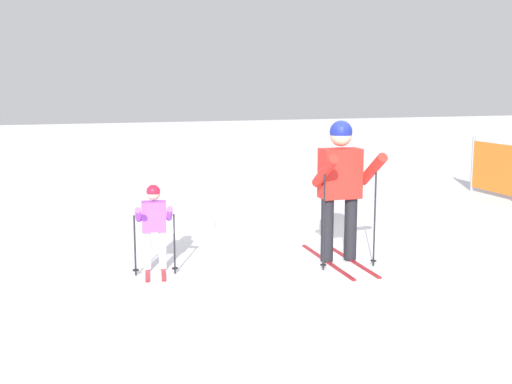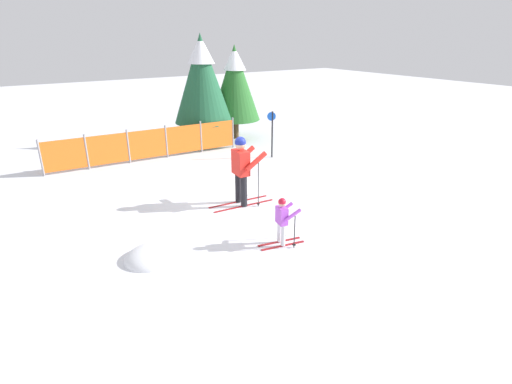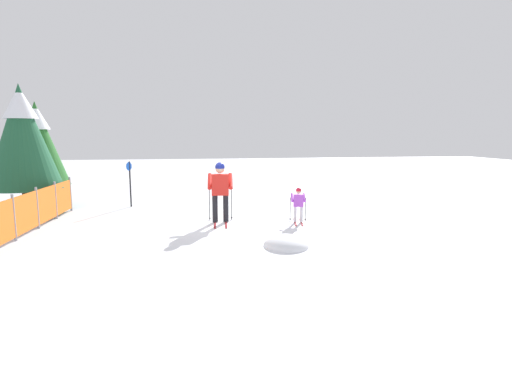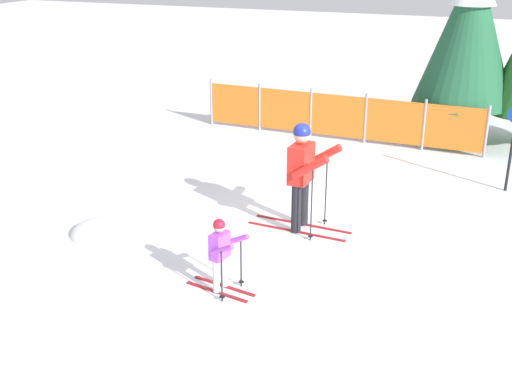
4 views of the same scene
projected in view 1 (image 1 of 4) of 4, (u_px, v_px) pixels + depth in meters
The scene contains 4 objects.
ground_plane at pixel (346, 259), 7.73m from camera, with size 60.00×60.00×0.00m, color white.
skier_adult at pixel (341, 179), 7.47m from camera, with size 1.60×0.73×1.68m.
skier_child at pixel (154, 222), 7.18m from camera, with size 0.94×0.49×0.98m.
snow_mound at pixel (183, 225), 9.66m from camera, with size 1.17×0.99×0.47m, color white.
Camera 1 is at (6.68, -3.56, 2.07)m, focal length 45.00 mm.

